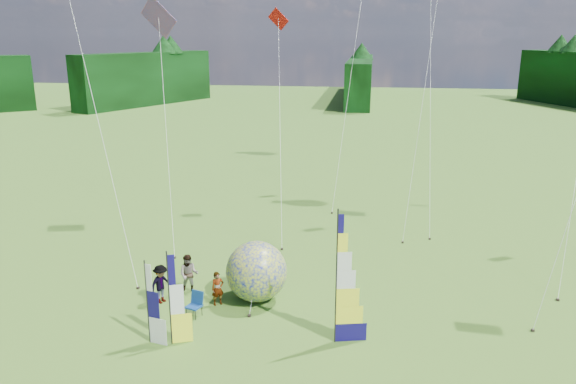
# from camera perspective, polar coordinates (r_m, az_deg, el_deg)

# --- Properties ---
(ground) EXTENTS (220.00, 220.00, 0.00)m
(ground) POSITION_cam_1_polar(r_m,az_deg,el_deg) (21.12, 1.14, -17.68)
(ground) COLOR #5C8122
(ground) RESTS_ON ground
(treeline_ring) EXTENTS (210.00, 210.00, 8.00)m
(treeline_ring) POSITION_cam_1_polar(r_m,az_deg,el_deg) (19.20, 1.21, -7.68)
(treeline_ring) COLOR #0D4312
(treeline_ring) RESTS_ON ground
(feather_banner_main) EXTENTS (1.40, 0.42, 5.27)m
(feather_banner_main) POSITION_cam_1_polar(r_m,az_deg,el_deg) (21.62, 4.93, -8.90)
(feather_banner_main) COLOR #130B56
(feather_banner_main) RESTS_ON ground
(side_banner_left) EXTENTS (1.00, 0.45, 3.72)m
(side_banner_left) POSITION_cam_1_polar(r_m,az_deg,el_deg) (22.22, -11.96, -10.71)
(side_banner_left) COLOR #FFFE29
(side_banner_left) RESTS_ON ground
(side_banner_far) EXTENTS (0.98, 0.32, 3.32)m
(side_banner_far) POSITION_cam_1_polar(r_m,az_deg,el_deg) (22.59, -14.10, -10.94)
(side_banner_far) COLOR white
(side_banner_far) RESTS_ON ground
(bol_inflatable) EXTENTS (3.53, 3.53, 2.75)m
(bol_inflatable) POSITION_cam_1_polar(r_m,az_deg,el_deg) (25.41, -3.22, -8.06)
(bol_inflatable) COLOR navy
(bol_inflatable) RESTS_ON ground
(spectator_a) EXTENTS (0.67, 0.62, 1.54)m
(spectator_a) POSITION_cam_1_polar(r_m,az_deg,el_deg) (25.37, -7.16, -9.70)
(spectator_a) COLOR #66594C
(spectator_a) RESTS_ON ground
(spectator_b) EXTENTS (0.96, 0.55, 1.88)m
(spectator_b) POSITION_cam_1_polar(r_m,az_deg,el_deg) (26.55, -10.04, -8.22)
(spectator_b) COLOR #66594C
(spectator_b) RESTS_ON ground
(spectator_c) EXTENTS (0.93, 1.22, 1.79)m
(spectator_c) POSITION_cam_1_polar(r_m,az_deg,el_deg) (25.94, -12.77, -9.09)
(spectator_c) COLOR #66594C
(spectator_c) RESTS_ON ground
(spectator_d) EXTENTS (1.07, 0.64, 1.71)m
(spectator_d) POSITION_cam_1_polar(r_m,az_deg,el_deg) (27.20, -3.48, -7.59)
(spectator_d) COLOR #66594C
(spectator_d) RESTS_ON ground
(camp_chair) EXTENTS (0.80, 0.80, 1.10)m
(camp_chair) POSITION_cam_1_polar(r_m,az_deg,el_deg) (24.60, -9.54, -11.24)
(camp_chair) COLOR navy
(camp_chair) RESTS_ON ground
(kite_whale) EXTENTS (4.27, 16.19, 21.13)m
(kite_whale) POSITION_cam_1_polar(r_m,az_deg,el_deg) (38.23, 14.37, 13.74)
(kite_whale) COLOR black
(kite_whale) RESTS_ON ground
(kite_rainbow_delta) EXTENTS (10.45, 13.74, 14.76)m
(kite_rainbow_delta) POSITION_cam_1_polar(r_m,az_deg,el_deg) (33.13, -12.39, 8.07)
(kite_rainbow_delta) COLOR red
(kite_rainbow_delta) RESTS_ON ground
(small_kite_red) EXTENTS (7.23, 12.48, 13.78)m
(small_kite_red) POSITION_cam_1_polar(r_m,az_deg,el_deg) (34.31, -0.82, 7.86)
(small_kite_red) COLOR red
(small_kite_red) RESTS_ON ground
(small_kite_orange) EXTENTS (5.49, 10.16, 18.87)m
(small_kite_orange) POSITION_cam_1_polar(r_m,az_deg,el_deg) (34.82, 13.86, 11.74)
(small_kite_orange) COLOR #DE5A12
(small_kite_orange) RESTS_ON ground
(small_kite_pink) EXTENTS (9.18, 9.23, 17.76)m
(small_kite_pink) POSITION_cam_1_polar(r_m,az_deg,el_deg) (29.19, -19.18, 9.52)
(small_kite_pink) COLOR #D53A99
(small_kite_pink) RESTS_ON ground
(small_kite_green) EXTENTS (5.16, 11.30, 16.78)m
(small_kite_green) POSITION_cam_1_polar(r_m,az_deg,el_deg) (40.23, 6.24, 11.10)
(small_kite_green) COLOR green
(small_kite_green) RESTS_ON ground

